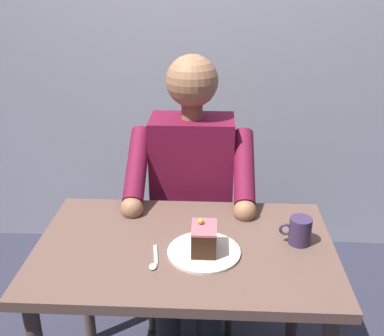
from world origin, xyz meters
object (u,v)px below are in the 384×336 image
(dining_table, at_px, (185,268))
(coffee_cup, at_px, (300,230))
(seated_person, at_px, (191,199))
(dessert_spoon, at_px, (154,261))
(chair, at_px, (193,216))
(cake_slice, at_px, (204,239))

(dining_table, distance_m, coffee_cup, 0.43)
(seated_person, relative_size, dessert_spoon, 8.98)
(chair, bearing_deg, seated_person, 90.00)
(cake_slice, bearing_deg, dining_table, -34.45)
(seated_person, height_order, cake_slice, seated_person)
(dining_table, height_order, coffee_cup, coffee_cup)
(coffee_cup, bearing_deg, cake_slice, 13.72)
(cake_slice, bearing_deg, dessert_spoon, 20.19)
(dining_table, height_order, chair, chair)
(chair, xyz_separation_m, seated_person, (0.00, 0.17, 0.18))
(chair, distance_m, dessert_spoon, 0.75)
(dessert_spoon, bearing_deg, coffee_cup, -164.10)
(coffee_cup, relative_size, dessert_spoon, 0.79)
(chair, bearing_deg, dining_table, 90.00)
(cake_slice, bearing_deg, coffee_cup, -166.28)
(dining_table, distance_m, dessert_spoon, 0.17)
(dining_table, relative_size, dessert_spoon, 7.26)
(chair, relative_size, seated_person, 0.69)
(chair, height_order, dessert_spoon, chair)
(coffee_cup, bearing_deg, seated_person, -45.20)
(dining_table, relative_size, cake_slice, 9.11)
(cake_slice, distance_m, dessert_spoon, 0.18)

